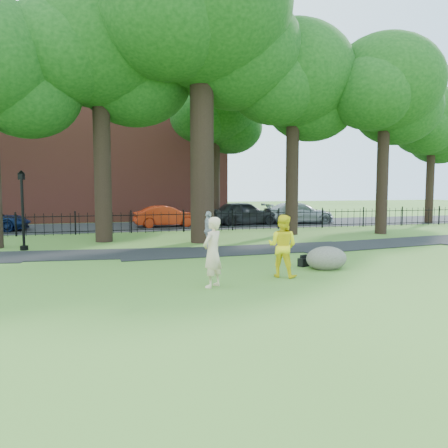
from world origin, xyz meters
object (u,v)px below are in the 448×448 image
object	(u,v)px
big_tree	(204,23)
man	(282,246)
boulder	(326,257)
lamppost	(23,211)
woman	(213,252)
red_sedan	(166,216)

from	to	relation	value
big_tree	man	distance (m)	12.55
big_tree	boulder	distance (m)	12.64
lamppost	man	bearing A→B (deg)	-22.81
woman	boulder	distance (m)	4.44
man	red_sedan	size ratio (longest dim) A/B	0.44
big_tree	woman	size ratio (longest dim) A/B	7.74
boulder	woman	bearing A→B (deg)	-160.25
man	boulder	bearing A→B (deg)	-115.94
man	red_sedan	world-z (taller)	man
boulder	lamppost	size ratio (longest dim) A/B	0.41
red_sedan	woman	bearing A→B (deg)	171.22
boulder	red_sedan	size ratio (longest dim) A/B	0.32
boulder	red_sedan	xyz separation A→B (m)	(-2.88, 15.97, 0.30)
woman	red_sedan	world-z (taller)	woman
big_tree	man	bearing A→B (deg)	-87.52
man	woman	bearing A→B (deg)	59.27
man	boulder	world-z (taller)	man
woman	man	bearing A→B (deg)	156.14
lamppost	red_sedan	bearing A→B (deg)	71.77
woman	lamppost	distance (m)	10.49
big_tree	boulder	size ratio (longest dim) A/B	10.67
big_tree	lamppost	size ratio (longest dim) A/B	4.33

